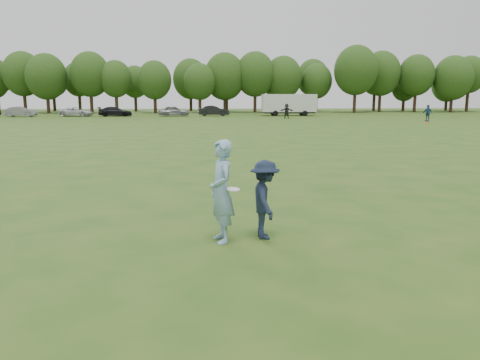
{
  "coord_description": "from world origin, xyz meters",
  "views": [
    {
      "loc": [
        -0.65,
        -9.7,
        3.01
      ],
      "look_at": [
        0.12,
        0.79,
        1.1
      ],
      "focal_mm": 35.0,
      "sensor_mm": 36.0,
      "label": 1
    }
  ],
  "objects_px": {
    "defender": "(265,199)",
    "cargo_trailer": "(289,104)",
    "car_f": "(214,111)",
    "field_cone": "(426,122)",
    "car_c": "(77,112)",
    "thrower": "(221,191)",
    "car_e": "(174,111)",
    "car_d": "(115,112)",
    "player_far_b": "(428,113)",
    "car_b": "(20,112)",
    "player_far_d": "(287,111)"
  },
  "relations": [
    {
      "from": "defender",
      "to": "cargo_trailer",
      "type": "distance_m",
      "value": 61.46
    },
    {
      "from": "car_f",
      "to": "field_cone",
      "type": "height_order",
      "value": "car_f"
    },
    {
      "from": "defender",
      "to": "car_c",
      "type": "height_order",
      "value": "defender"
    },
    {
      "from": "thrower",
      "to": "car_e",
      "type": "distance_m",
      "value": 60.22
    },
    {
      "from": "car_d",
      "to": "car_e",
      "type": "height_order",
      "value": "car_e"
    },
    {
      "from": "defender",
      "to": "field_cone",
      "type": "bearing_deg",
      "value": -31.9
    },
    {
      "from": "field_cone",
      "to": "car_d",
      "type": "bearing_deg",
      "value": 150.98
    },
    {
      "from": "car_f",
      "to": "defender",
      "type": "bearing_deg",
      "value": 177.49
    },
    {
      "from": "player_far_b",
      "to": "car_e",
      "type": "bearing_deg",
      "value": -150.07
    },
    {
      "from": "car_b",
      "to": "car_c",
      "type": "height_order",
      "value": "car_b"
    },
    {
      "from": "player_far_d",
      "to": "car_b",
      "type": "xyz_separation_m",
      "value": [
        -36.93,
        7.58,
        -0.25
      ]
    },
    {
      "from": "defender",
      "to": "cargo_trailer",
      "type": "xyz_separation_m",
      "value": [
        11.22,
        60.42,
        0.93
      ]
    },
    {
      "from": "player_far_b",
      "to": "car_c",
      "type": "height_order",
      "value": "player_far_b"
    },
    {
      "from": "car_d",
      "to": "car_e",
      "type": "distance_m",
      "value": 8.49
    },
    {
      "from": "car_b",
      "to": "cargo_trailer",
      "type": "xyz_separation_m",
      "value": [
        38.71,
        0.85,
        1.06
      ]
    },
    {
      "from": "car_c",
      "to": "cargo_trailer",
      "type": "xyz_separation_m",
      "value": [
        31.11,
        0.11,
        1.12
      ]
    },
    {
      "from": "thrower",
      "to": "player_far_b",
      "type": "height_order",
      "value": "thrower"
    },
    {
      "from": "car_c",
      "to": "defender",
      "type": "bearing_deg",
      "value": -154.41
    },
    {
      "from": "thrower",
      "to": "defender",
      "type": "xyz_separation_m",
      "value": [
        0.93,
        0.18,
        -0.22
      ]
    },
    {
      "from": "player_far_d",
      "to": "car_e",
      "type": "bearing_deg",
      "value": 162.38
    },
    {
      "from": "defender",
      "to": "car_f",
      "type": "relative_size",
      "value": 0.37
    },
    {
      "from": "player_far_b",
      "to": "car_b",
      "type": "height_order",
      "value": "player_far_b"
    },
    {
      "from": "player_far_d",
      "to": "car_c",
      "type": "bearing_deg",
      "value": 173.71
    },
    {
      "from": "car_c",
      "to": "field_cone",
      "type": "bearing_deg",
      "value": -108.65
    },
    {
      "from": "car_f",
      "to": "cargo_trailer",
      "type": "bearing_deg",
      "value": -92.42
    },
    {
      "from": "thrower",
      "to": "defender",
      "type": "relative_size",
      "value": 1.27
    },
    {
      "from": "car_c",
      "to": "car_f",
      "type": "height_order",
      "value": "car_f"
    },
    {
      "from": "cargo_trailer",
      "to": "car_d",
      "type": "bearing_deg",
      "value": -179.24
    },
    {
      "from": "car_e",
      "to": "field_cone",
      "type": "distance_m",
      "value": 34.87
    },
    {
      "from": "thrower",
      "to": "player_far_b",
      "type": "distance_m",
      "value": 50.98
    },
    {
      "from": "player_far_b",
      "to": "car_f",
      "type": "relative_size",
      "value": 0.42
    },
    {
      "from": "car_c",
      "to": "field_cone",
      "type": "distance_m",
      "value": 47.23
    },
    {
      "from": "defender",
      "to": "player_far_d",
      "type": "xyz_separation_m",
      "value": [
        9.44,
        51.99,
        0.13
      ]
    },
    {
      "from": "thrower",
      "to": "cargo_trailer",
      "type": "bearing_deg",
      "value": 154.07
    },
    {
      "from": "car_c",
      "to": "cargo_trailer",
      "type": "bearing_deg",
      "value": -82.47
    },
    {
      "from": "car_e",
      "to": "cargo_trailer",
      "type": "height_order",
      "value": "cargo_trailer"
    },
    {
      "from": "thrower",
      "to": "defender",
      "type": "distance_m",
      "value": 0.97
    },
    {
      "from": "field_cone",
      "to": "player_far_d",
      "type": "bearing_deg",
      "value": 136.68
    },
    {
      "from": "car_e",
      "to": "car_f",
      "type": "distance_m",
      "value": 5.86
    },
    {
      "from": "defender",
      "to": "player_far_d",
      "type": "distance_m",
      "value": 52.84
    },
    {
      "from": "cargo_trailer",
      "to": "thrower",
      "type": "bearing_deg",
      "value": -101.33
    },
    {
      "from": "defender",
      "to": "car_d",
      "type": "bearing_deg",
      "value": 11.18
    },
    {
      "from": "car_c",
      "to": "car_e",
      "type": "height_order",
      "value": "car_e"
    },
    {
      "from": "player_far_b",
      "to": "car_c",
      "type": "relative_size",
      "value": 0.41
    },
    {
      "from": "car_f",
      "to": "field_cone",
      "type": "relative_size",
      "value": 15.33
    },
    {
      "from": "car_e",
      "to": "car_f",
      "type": "relative_size",
      "value": 0.97
    },
    {
      "from": "player_far_b",
      "to": "car_e",
      "type": "xyz_separation_m",
      "value": [
        -30.57,
        15.96,
        -0.21
      ]
    },
    {
      "from": "player_far_b",
      "to": "car_d",
      "type": "relative_size",
      "value": 0.41
    },
    {
      "from": "car_e",
      "to": "field_cone",
      "type": "height_order",
      "value": "car_e"
    },
    {
      "from": "car_b",
      "to": "car_f",
      "type": "xyz_separation_m",
      "value": [
        27.47,
        0.83,
        0.04
      ]
    }
  ]
}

